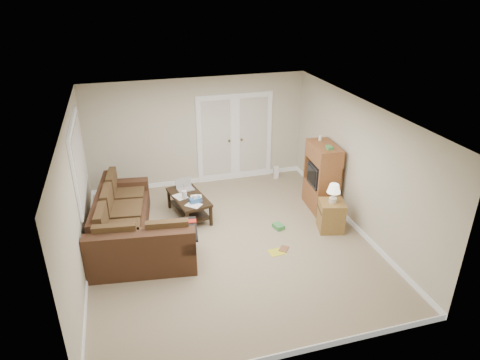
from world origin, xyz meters
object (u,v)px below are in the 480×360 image
object	(u,v)px
sectional_sofa	(131,230)
side_cabinet	(331,214)
tv_armoire	(322,177)
coffee_table	(189,205)

from	to	relation	value
sectional_sofa	side_cabinet	xyz separation A→B (m)	(3.74, -0.49, 0.03)
sectional_sofa	tv_armoire	size ratio (longest dim) A/B	1.90
coffee_table	side_cabinet	bearing A→B (deg)	-38.42
sectional_sofa	side_cabinet	distance (m)	3.77
sectional_sofa	side_cabinet	bearing A→B (deg)	0.10
sectional_sofa	coffee_table	size ratio (longest dim) A/B	2.33
coffee_table	sectional_sofa	bearing A→B (deg)	-159.01
coffee_table	tv_armoire	world-z (taller)	tv_armoire
coffee_table	tv_armoire	size ratio (longest dim) A/B	0.81
sectional_sofa	side_cabinet	size ratio (longest dim) A/B	2.97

